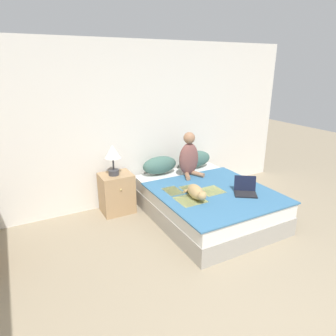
# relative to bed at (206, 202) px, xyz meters

# --- Properties ---
(wall_back) EXTENTS (5.86, 0.05, 2.55)m
(wall_back) POSITION_rel_bed_xyz_m (-0.69, 1.09, 1.04)
(wall_back) COLOR silver
(wall_back) RESTS_ON ground_plane
(bed) EXTENTS (1.57, 2.03, 0.49)m
(bed) POSITION_rel_bed_xyz_m (0.00, 0.00, 0.00)
(bed) COLOR #9E998E
(bed) RESTS_ON ground_plane
(pillow_near) EXTENTS (0.60, 0.26, 0.29)m
(pillow_near) POSITION_rel_bed_xyz_m (-0.34, 0.86, 0.39)
(pillow_near) COLOR #42665B
(pillow_near) RESTS_ON bed
(pillow_far) EXTENTS (0.60, 0.26, 0.29)m
(pillow_far) POSITION_rel_bed_xyz_m (0.34, 0.86, 0.39)
(pillow_far) COLOR #42665B
(pillow_far) RESTS_ON bed
(person_sitting) EXTENTS (0.35, 0.34, 0.71)m
(person_sitting) POSITION_rel_bed_xyz_m (0.04, 0.58, 0.55)
(person_sitting) COLOR brown
(person_sitting) RESTS_ON bed
(cat_tabby) EXTENTS (0.25, 0.55, 0.18)m
(cat_tabby) POSITION_rel_bed_xyz_m (-0.35, -0.24, 0.34)
(cat_tabby) COLOR tan
(cat_tabby) RESTS_ON bed
(laptop_open) EXTENTS (0.40, 0.39, 0.23)m
(laptop_open) POSITION_rel_bed_xyz_m (0.34, -0.44, 0.30)
(laptop_open) COLOR black
(laptop_open) RESTS_ON bed
(nightstand) EXTENTS (0.48, 0.43, 0.62)m
(nightstand) POSITION_rel_bed_xyz_m (-1.12, 0.81, 0.07)
(nightstand) COLOR tan
(nightstand) RESTS_ON ground_plane
(table_lamp) EXTENTS (0.25, 0.25, 0.47)m
(table_lamp) POSITION_rel_bed_xyz_m (-1.15, 0.79, 0.70)
(table_lamp) COLOR #38383D
(table_lamp) RESTS_ON nightstand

